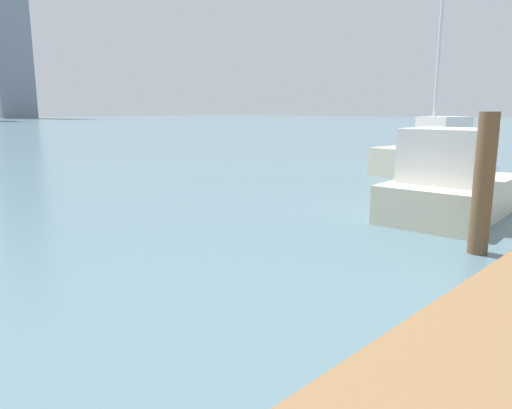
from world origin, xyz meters
TOP-DOWN VIEW (x-y plane):
  - ground_plane at (0.00, 20.00)m, footprint 300.00×300.00m
  - dock_piling_3 at (4.80, 11.91)m, footprint 0.33×0.33m
  - moored_boat_1 at (7.32, 13.45)m, footprint 4.30×2.29m
  - moored_boat_2 at (15.28, 17.35)m, footprint 6.05×2.35m
  - skyline_tower_4 at (48.87, 157.15)m, footprint 9.74×11.91m

SIDE VIEW (x-z plane):
  - ground_plane at x=0.00m, z-range 0.00..0.00m
  - moored_boat_1 at x=7.32m, z-range -0.28..1.75m
  - moored_boat_2 at x=15.28m, z-range -3.27..4.88m
  - dock_piling_3 at x=4.80m, z-range 0.00..2.39m
  - skyline_tower_4 at x=48.87m, z-range 0.00..59.08m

